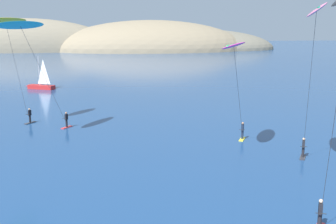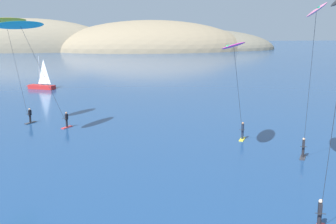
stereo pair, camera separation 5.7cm
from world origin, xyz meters
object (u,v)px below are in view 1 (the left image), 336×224
object	(u,v)px
kitesurfer_pink	(315,23)
kitesurfer_magenta	(235,53)
kitesurfer_cyan	(24,33)
sailboat_near	(40,85)
kitesurfer_yellow	(7,28)

from	to	relation	value
kitesurfer_pink	kitesurfer_magenta	bearing A→B (deg)	121.58
kitesurfer_pink	kitesurfer_magenta	xyz separation A→B (m)	(-3.61, 5.88, -2.29)
kitesurfer_cyan	kitesurfer_magenta	bearing A→B (deg)	-24.13
kitesurfer_pink	kitesurfer_cyan	bearing A→B (deg)	146.93
sailboat_near	kitesurfer_cyan	distance (m)	36.15
kitesurfer_magenta	kitesurfer_cyan	size ratio (longest dim) A/B	0.85
kitesurfer_magenta	sailboat_near	bearing A→B (deg)	116.11
kitesurfer_magenta	kitesurfer_yellow	size ratio (longest dim) A/B	0.82
sailboat_near	kitesurfer_pink	distance (m)	55.18
sailboat_near	kitesurfer_pink	world-z (taller)	kitesurfer_pink
sailboat_near	kitesurfer_cyan	xyz separation A→B (m)	(3.47, -34.74, 9.40)
kitesurfer_yellow	kitesurfer_cyan	distance (m)	6.21
sailboat_near	kitesurfer_cyan	bearing A→B (deg)	-84.30
kitesurfer_pink	kitesurfer_yellow	xyz separation A→B (m)	(-23.51, 19.32, -0.40)
sailboat_near	kitesurfer_yellow	bearing A→B (deg)	-88.15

